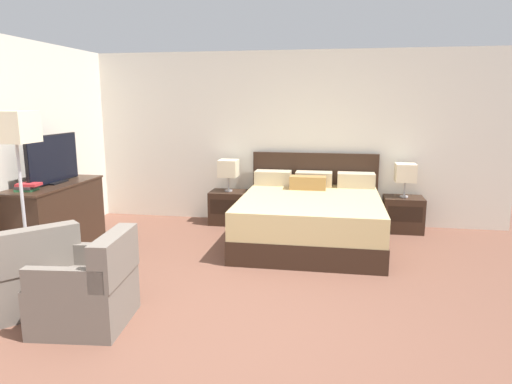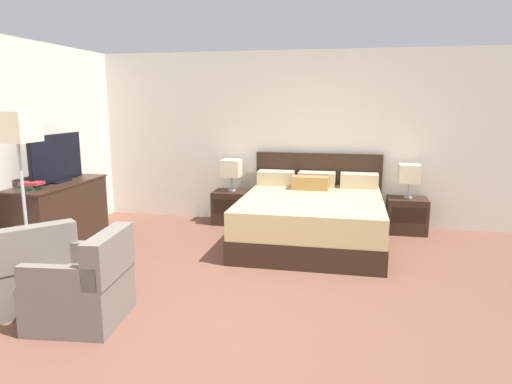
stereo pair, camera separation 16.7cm
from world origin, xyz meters
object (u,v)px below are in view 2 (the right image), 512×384
bed (312,218)px  dresser (59,214)px  table_lamp_left (232,168)px  book_red_cover (30,188)px  table_lamp_right (409,174)px  armchair_companion (84,288)px  nightstand_left (232,207)px  nightstand_right (407,215)px  book_small_top (32,183)px  floor_lamp (17,138)px  tv (56,159)px  armchair_by_window (31,272)px  book_blue_cover (29,186)px

bed → dresser: (-3.02, -0.84, 0.09)m
table_lamp_left → book_red_cover: table_lamp_left is taller
bed → dresser: bed is taller
table_lamp_right → armchair_companion: size_ratio=0.61×
bed → nightstand_left: bed is taller
table_lamp_right → armchair_companion: (-2.88, -3.25, -0.54)m
nightstand_right → dresser: 4.55m
bed → book_small_top: (-3.01, -1.29, 0.56)m
dresser → floor_lamp: floor_lamp is taller
table_lamp_left → armchair_companion: bearing=-96.9°
nightstand_left → table_lamp_right: table_lamp_right is taller
table_lamp_left → armchair_companion: size_ratio=0.61×
nightstand_right → book_red_cover: book_red_cover is taller
dresser → nightstand_left: bearing=41.3°
nightstand_left → book_red_cover: bearing=-131.8°
nightstand_left → floor_lamp: bearing=-121.0°
tv → book_small_top: bearing=-88.5°
book_small_top → armchair_companion: 1.95m
nightstand_right → table_lamp_right: (-0.00, 0.00, 0.58)m
bed → armchair_companion: 3.01m
floor_lamp → tv: bearing=106.2°
bed → nightstand_right: bed is taller
nightstand_left → tv: 2.49m
bed → table_lamp_left: 1.52m
tv → armchair_companion: tv is taller
table_lamp_left → floor_lamp: size_ratio=0.27×
nightstand_left → bed: bearing=-30.3°
bed → table_lamp_left: (-1.24, 0.73, 0.49)m
table_lamp_right → armchair_by_window: bearing=-139.4°
book_blue_cover → armchair_by_window: bearing=-54.1°
book_red_cover → book_small_top: (0.03, 0.00, 0.06)m
dresser → armchair_companion: size_ratio=1.85×
dresser → book_red_cover: book_red_cover is taller
bed → floor_lamp: bearing=-147.2°
book_blue_cover → floor_lamp: size_ratio=0.12×
tv → bed: bearing=14.8°
bed → dresser: size_ratio=1.43×
nightstand_left → armchair_companion: size_ratio=0.70×
tv → book_blue_cover: tv is taller
book_blue_cover → armchair_companion: (1.40, -1.24, -0.57)m
table_lamp_left → dresser: size_ratio=0.33×
nightstand_right → book_blue_cover: size_ratio=2.69×
nightstand_left → book_small_top: bearing=-131.3°
tv → book_blue_cover: 0.55m
nightstand_right → table_lamp_right: 0.58m
nightstand_left → table_lamp_right: (2.48, 0.00, 0.58)m
table_lamp_right → dresser: 4.56m
book_blue_cover → armchair_by_window: 1.38m
bed → floor_lamp: 3.44m
table_lamp_right → book_blue_cover: bearing=-154.8°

